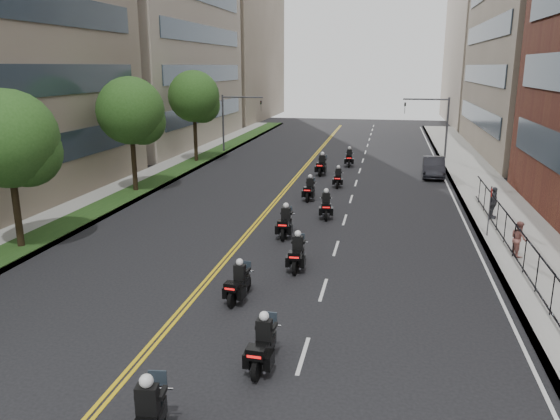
# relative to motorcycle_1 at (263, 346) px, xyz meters

# --- Properties ---
(sidewalk_right) EXTENTS (4.00, 90.00, 0.15)m
(sidewalk_right) POSITION_rel_motorcycle_1_xyz_m (9.82, 20.84, -0.58)
(sidewalk_right) COLOR gray
(sidewalk_right) RESTS_ON ground
(sidewalk_left) EXTENTS (4.00, 90.00, 0.15)m
(sidewalk_left) POSITION_rel_motorcycle_1_xyz_m (-14.18, 20.84, -0.58)
(sidewalk_left) COLOR gray
(sidewalk_left) RESTS_ON ground
(grass_strip) EXTENTS (2.00, 90.00, 0.04)m
(grass_strip) POSITION_rel_motorcycle_1_xyz_m (-13.38, 20.84, -0.48)
(grass_strip) COLOR #183B15
(grass_strip) RESTS_ON sidewalk_left
(building_right_far) EXTENTS (15.00, 28.00, 26.00)m
(building_right_far) POSITION_rel_motorcycle_1_xyz_m (19.32, 73.84, 12.35)
(building_right_far) COLOR #A79887
(building_right_far) RESTS_ON ground
(building_left_far) EXTENTS (16.00, 28.00, 26.00)m
(building_left_far) POSITION_rel_motorcycle_1_xyz_m (-24.18, 73.84, 12.35)
(building_left_far) COLOR #7C6E5B
(building_left_far) RESTS_ON ground
(iron_fence) EXTENTS (0.05, 28.00, 1.50)m
(iron_fence) POSITION_rel_motorcycle_1_xyz_m (8.82, 7.84, 0.25)
(iron_fence) COLOR black
(iron_fence) RESTS_ON sidewalk_right
(street_trees) EXTENTS (4.40, 38.40, 7.98)m
(street_trees) POSITION_rel_motorcycle_1_xyz_m (-13.23, 14.45, 4.48)
(street_trees) COLOR #302315
(street_trees) RESTS_ON ground
(traffic_signal_right) EXTENTS (4.09, 0.20, 5.60)m
(traffic_signal_right) POSITION_rel_motorcycle_1_xyz_m (7.36, 37.84, 3.04)
(traffic_signal_right) COLOR #3F3F44
(traffic_signal_right) RESTS_ON ground
(traffic_signal_left) EXTENTS (4.09, 0.20, 5.60)m
(traffic_signal_left) POSITION_rel_motorcycle_1_xyz_m (-11.72, 37.84, 3.04)
(traffic_signal_left) COLOR #3F3F44
(traffic_signal_left) RESTS_ON ground
(motorcycle_1) EXTENTS (0.53, 2.24, 1.66)m
(motorcycle_1) POSITION_rel_motorcycle_1_xyz_m (0.00, 0.00, 0.00)
(motorcycle_1) COLOR black
(motorcycle_1) RESTS_ON ground
(motorcycle_2) EXTENTS (0.60, 2.11, 1.56)m
(motorcycle_2) POSITION_rel_motorcycle_1_xyz_m (-1.90, 4.31, -0.04)
(motorcycle_2) COLOR black
(motorcycle_2) RESTS_ON ground
(motorcycle_3) EXTENTS (0.52, 2.24, 1.65)m
(motorcycle_3) POSITION_rel_motorcycle_1_xyz_m (-0.33, 7.85, -0.00)
(motorcycle_3) COLOR black
(motorcycle_3) RESTS_ON ground
(motorcycle_4) EXTENTS (0.54, 2.33, 1.72)m
(motorcycle_4) POSITION_rel_motorcycle_1_xyz_m (-1.65, 12.18, 0.02)
(motorcycle_4) COLOR black
(motorcycle_4) RESTS_ON ground
(motorcycle_5) EXTENTS (0.67, 2.26, 1.67)m
(motorcycle_5) POSITION_rel_motorcycle_1_xyz_m (-0.07, 16.10, 0.00)
(motorcycle_5) COLOR black
(motorcycle_5) RESTS_ON ground
(motorcycle_6) EXTENTS (0.52, 2.21, 1.63)m
(motorcycle_6) POSITION_rel_motorcycle_1_xyz_m (-1.58, 20.13, -0.01)
(motorcycle_6) COLOR black
(motorcycle_6) RESTS_ON ground
(motorcycle_7) EXTENTS (0.48, 2.08, 1.53)m
(motorcycle_7) POSITION_rel_motorcycle_1_xyz_m (-0.16, 24.34, -0.05)
(motorcycle_7) COLOR black
(motorcycle_7) RESTS_ON ground
(motorcycle_8) EXTENTS (0.61, 2.45, 1.81)m
(motorcycle_8) POSITION_rel_motorcycle_1_xyz_m (-1.82, 28.49, 0.06)
(motorcycle_8) COLOR black
(motorcycle_8) RESTS_ON ground
(motorcycle_9) EXTENTS (0.55, 2.27, 1.68)m
(motorcycle_9) POSITION_rel_motorcycle_1_xyz_m (-0.00, 32.80, 0.01)
(motorcycle_9) COLOR black
(motorcycle_9) RESTS_ON ground
(parked_sedan) EXTENTS (1.78, 4.64, 1.51)m
(parked_sedan) POSITION_rel_motorcycle_1_xyz_m (6.71, 29.44, 0.10)
(parked_sedan) COLOR black
(parked_sedan) RESTS_ON ground
(pedestrian_b) EXTENTS (0.79, 0.91, 1.58)m
(pedestrian_b) POSITION_rel_motorcycle_1_xyz_m (9.02, 10.95, 0.29)
(pedestrian_b) COLOR #945951
(pedestrian_b) RESTS_ON sidewalk_right
(pedestrian_c) EXTENTS (0.75, 1.12, 1.76)m
(pedestrian_c) POSITION_rel_motorcycle_1_xyz_m (9.02, 17.24, 0.38)
(pedestrian_c) COLOR #404248
(pedestrian_c) RESTS_ON sidewalk_right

